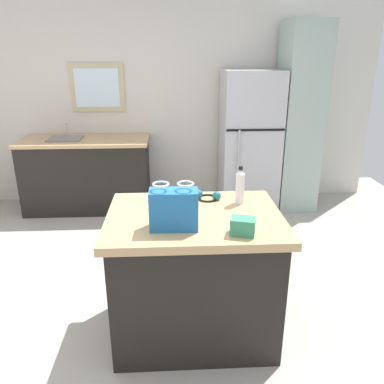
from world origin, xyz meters
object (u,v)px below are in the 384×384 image
(shopping_bag, at_px, (174,209))
(small_box, at_px, (243,226))
(bottle, at_px, (240,187))
(refrigerator, at_px, (249,141))
(tall_cabinet, at_px, (299,119))
(kitchen_island, at_px, (194,274))
(ear_defenders, at_px, (207,196))

(shopping_bag, xyz_separation_m, small_box, (0.40, -0.10, -0.08))
(shopping_bag, distance_m, bottle, 0.61)
(small_box, height_order, bottle, bottle)
(shopping_bag, height_order, bottle, shopping_bag)
(refrigerator, bearing_deg, shopping_bag, -110.58)
(bottle, bearing_deg, tall_cabinet, 63.15)
(kitchen_island, bearing_deg, small_box, -48.66)
(bottle, xyz_separation_m, ear_defenders, (-0.22, 0.09, -0.10))
(shopping_bag, distance_m, ear_defenders, 0.55)
(tall_cabinet, relative_size, small_box, 16.21)
(bottle, bearing_deg, refrigerator, 76.99)
(kitchen_island, distance_m, refrigerator, 2.59)
(tall_cabinet, height_order, bottle, tall_cabinet)
(kitchen_island, xyz_separation_m, small_box, (0.27, -0.30, 0.51))
(small_box, distance_m, bottle, 0.50)
(bottle, bearing_deg, ear_defenders, 157.01)
(shopping_bag, bearing_deg, refrigerator, 69.42)
(kitchen_island, bearing_deg, refrigerator, 70.73)
(refrigerator, bearing_deg, ear_defenders, -108.93)
(ear_defenders, bearing_deg, shopping_bag, -117.43)
(shopping_bag, relative_size, small_box, 2.07)
(kitchen_island, xyz_separation_m, shopping_bag, (-0.14, -0.20, 0.58))
(shopping_bag, bearing_deg, tall_cabinet, 58.63)
(shopping_bag, bearing_deg, kitchen_island, 55.48)
(kitchen_island, relative_size, tall_cabinet, 0.51)
(ear_defenders, bearing_deg, tall_cabinet, 57.78)
(tall_cabinet, bearing_deg, ear_defenders, -122.22)
(shopping_bag, height_order, small_box, shopping_bag)
(shopping_bag, xyz_separation_m, bottle, (0.47, 0.39, -0.00))
(kitchen_island, relative_size, small_box, 8.21)
(shopping_bag, xyz_separation_m, ear_defenders, (0.25, 0.48, -0.10))
(refrigerator, distance_m, bottle, 2.30)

